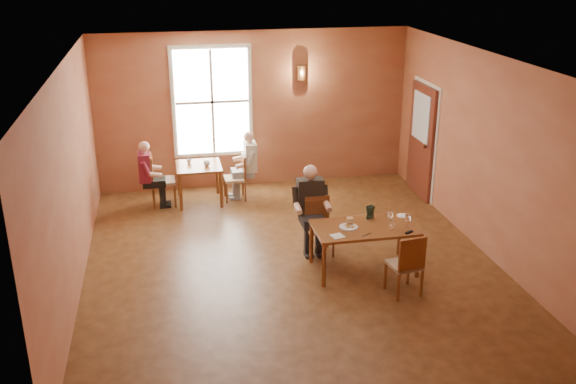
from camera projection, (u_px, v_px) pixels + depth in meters
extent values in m
cube|color=brown|center=(291.00, 262.00, 9.62)|extent=(6.00, 7.00, 0.01)
cube|color=brown|center=(254.00, 110.00, 12.29)|extent=(6.00, 0.04, 3.00)
cube|color=brown|center=(367.00, 288.00, 5.88)|extent=(6.00, 0.04, 3.00)
cube|color=brown|center=(70.00, 182.00, 8.53)|extent=(0.04, 7.00, 3.00)
cube|color=brown|center=(486.00, 155.00, 9.64)|extent=(0.04, 7.00, 3.00)
cube|color=white|center=(291.00, 61.00, 8.55)|extent=(6.00, 7.00, 0.04)
cube|color=white|center=(212.00, 102.00, 12.02)|extent=(1.36, 0.10, 1.96)
cube|color=maroon|center=(421.00, 141.00, 11.89)|extent=(0.12, 1.04, 2.10)
cylinder|color=brown|center=(301.00, 73.00, 12.11)|extent=(0.16, 0.16, 0.28)
cylinder|color=white|center=(349.00, 227.00, 9.12)|extent=(0.35, 0.35, 0.03)
cube|color=tan|center=(350.00, 222.00, 9.19)|extent=(0.09, 0.09, 0.10)
cube|color=black|center=(370.00, 212.00, 9.40)|extent=(0.13, 0.10, 0.20)
cube|color=silver|center=(366.00, 235.00, 8.89)|extent=(0.17, 0.11, 0.00)
cube|color=silver|center=(337.00, 236.00, 8.86)|extent=(0.20, 0.20, 0.01)
cylinder|color=silver|center=(402.00, 216.00, 9.51)|extent=(0.19, 0.19, 0.01)
cube|color=black|center=(409.00, 232.00, 8.96)|extent=(0.14, 0.11, 0.02)
imported|color=silver|center=(207.00, 164.00, 11.59)|extent=(0.14, 0.14, 0.09)
imported|color=white|center=(189.00, 161.00, 11.72)|extent=(0.10, 0.10, 0.08)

